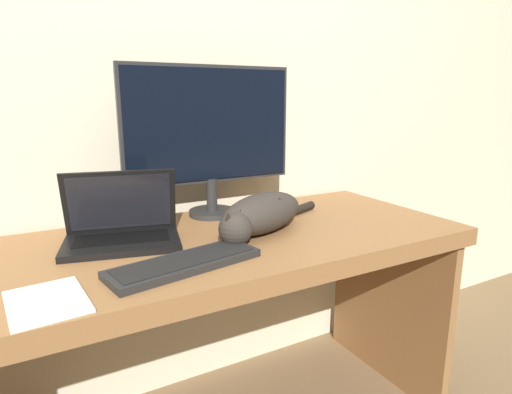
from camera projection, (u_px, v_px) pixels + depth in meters
wall_back at (167, 67)px, 1.58m from camera, size 6.40×0.06×2.60m
desk at (215, 281)px, 1.39m from camera, size 1.66×0.68×0.76m
monitor at (210, 133)px, 1.55m from camera, size 0.64×0.17×0.55m
laptop at (122, 229)px, 1.29m from camera, size 0.37×0.28×0.22m
external_keyboard at (185, 263)px, 1.12m from camera, size 0.42×0.20×0.02m
cat at (261, 213)px, 1.39m from camera, size 0.52×0.32×0.13m
paper_notepad at (47, 302)px, 0.92m from camera, size 0.17×0.21×0.01m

